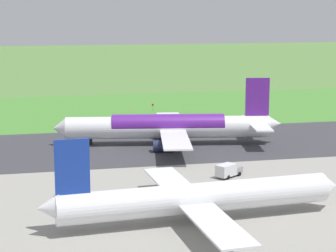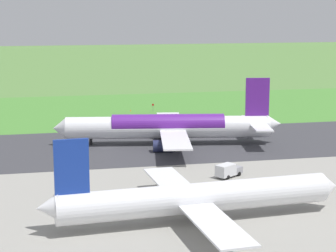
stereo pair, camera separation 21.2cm
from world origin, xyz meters
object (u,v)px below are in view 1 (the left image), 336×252
Objects in this scene: no_stopping_sign at (153,107)px; airliner_parked_mid at (195,198)px; airliner_main at (170,127)px; traffic_cone_orange at (130,110)px; service_truck_baggage at (228,170)px.

airliner_parked_mid is at bearing 83.11° from no_stopping_sign.
airliner_main is 49.13m from traffic_cone_orange.
airliner_parked_mid reaches higher than traffic_cone_orange.
airliner_main is at bearing 92.47° from traffic_cone_orange.
airliner_main is 21.67× the size of no_stopping_sign.
no_stopping_sign is at bearing -96.89° from airliner_parked_mid.
no_stopping_sign is at bearing -95.69° from airliner_main.
airliner_parked_mid is 25.83m from service_truck_baggage.
airliner_main is 46.94m from no_stopping_sign.
airliner_parked_mid is at bearing 61.25° from service_truck_baggage.
airliner_parked_mid reaches higher than service_truck_baggage.
no_stopping_sign reaches higher than traffic_cone_orange.
airliner_parked_mid is 101.83m from traffic_cone_orange.
airliner_parked_mid is 100.08m from no_stopping_sign.
airliner_parked_mid is 7.86× the size of service_truck_baggage.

